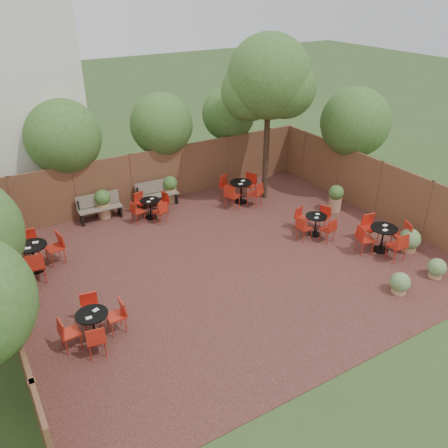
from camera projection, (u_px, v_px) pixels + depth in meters
ground at (229, 262)px, 13.81m from camera, size 80.00×80.00×0.00m
courtyard_paving at (229, 261)px, 13.80m from camera, size 12.00×10.00×0.02m
fence_back at (159, 176)px, 17.13m from camera, size 12.00×0.08×2.00m
fence_left at (5, 297)px, 10.62m from camera, size 0.08×10.00×2.00m
fence_right at (378, 189)px, 16.05m from camera, size 0.08×10.00×2.00m
overhang_foliage at (139, 159)px, 13.74m from camera, size 15.79×10.67×2.54m
courtyard_tree at (269, 82)px, 15.79m from camera, size 2.96×2.89×5.90m
park_bench_left at (99, 207)px, 15.99m from camera, size 1.49×0.54×0.91m
park_bench_right at (157, 193)px, 16.96m from camera, size 1.53×0.57×0.93m
bistro_tables at (207, 234)px, 14.34m from camera, size 11.00×7.21×0.96m
planters at (147, 204)px, 15.99m from camera, size 10.93×4.30×1.07m
low_shrubs at (413, 257)px, 13.41m from camera, size 2.56×1.96×0.71m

